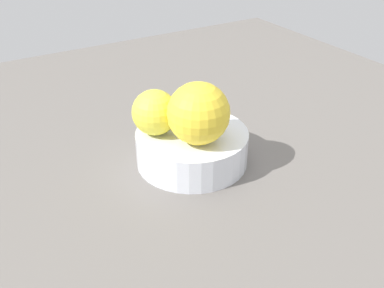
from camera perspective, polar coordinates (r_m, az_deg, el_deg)
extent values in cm
cube|color=#66605B|center=(63.24, 0.00, -2.96)|extent=(110.00, 110.00, 2.00)
cylinder|color=silver|center=(62.46, 0.00, -1.90)|extent=(9.61, 9.61, 0.80)
cylinder|color=silver|center=(61.43, 0.00, -0.38)|extent=(15.50, 15.50, 4.69)
sphere|color=yellow|center=(58.92, -4.82, 4.08)|extent=(6.14, 6.14, 6.14)
sphere|color=yellow|center=(56.25, 0.84, 3.97)|extent=(8.15, 8.15, 8.15)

